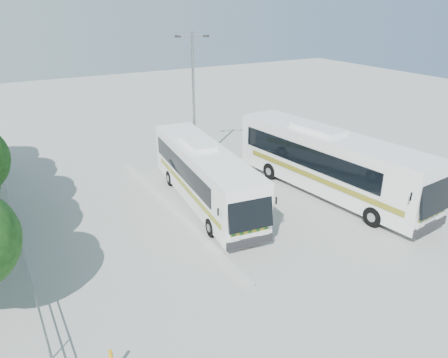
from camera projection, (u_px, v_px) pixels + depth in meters
ground at (226, 216)px, 23.52m from camera, size 100.00×100.00×0.00m
kerb_divider at (172, 210)px, 24.05m from camera, size 0.40×16.00×0.15m
railing at (14, 216)px, 21.89m from camera, size 0.06×22.00×1.00m
coach_main at (205, 174)px, 24.35m from camera, size 3.60×11.81×3.22m
coach_adjacent at (329, 162)px, 25.49m from camera, size 4.09×13.47×3.68m
lamppost at (194, 95)px, 28.85m from camera, size 2.12×0.92×8.94m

